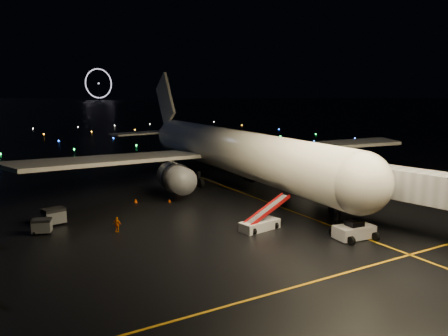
{
  "coord_description": "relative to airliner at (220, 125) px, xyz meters",
  "views": [
    {
      "loc": [
        -20.47,
        -33.49,
        14.2
      ],
      "look_at": [
        5.75,
        12.0,
        5.0
      ],
      "focal_mm": 35.0,
      "sensor_mm": 36.0,
      "label": 1
    }
  ],
  "objects": [
    {
      "name": "safety_cone_2",
      "position": [
        -16.02,
        -5.95,
        -8.76
      ],
      "size": [
        0.6,
        0.6,
        0.51
      ],
      "primitive_type": "cone",
      "rotation": [
        0.0,
        0.0,
        0.43
      ],
      "color": "#F34900",
      "rests_on": "ground"
    },
    {
      "name": "ground",
      "position": [
        -13.1,
        274.13,
        -9.02
      ],
      "size": [
        2000.0,
        2000.0,
        0.0
      ],
      "primitive_type": "plane",
      "color": "black",
      "rests_on": "ground"
    },
    {
      "name": "pushback_tug",
      "position": [
        -2.08,
        -30.24,
        -8.09
      ],
      "size": [
        4.08,
        2.42,
        1.85
      ],
      "primitive_type": "cube",
      "rotation": [
        0.0,
        0.0,
        -0.1
      ],
      "color": "silver",
      "rests_on": "ground"
    },
    {
      "name": "lane_cross",
      "position": [
        -18.1,
        -35.87,
        -9.01
      ],
      "size": [
        60.0,
        0.25,
        0.02
      ],
      "primitive_type": "cube",
      "color": "orange",
      "rests_on": "ground"
    },
    {
      "name": "belt_loader",
      "position": [
        -8.51,
        -23.34,
        -7.45
      ],
      "size": [
        6.64,
        2.72,
        3.12
      ],
      "primitive_type": null,
      "rotation": [
        0.0,
        0.0,
        0.15
      ],
      "color": "silver",
      "rests_on": "ground"
    },
    {
      "name": "airliner",
      "position": [
        0.0,
        0.0,
        0.0
      ],
      "size": [
        66.74,
        63.73,
        18.03
      ],
      "primitive_type": null,
      "rotation": [
        0.0,
        0.0,
        -0.05
      ],
      "color": "white",
      "rests_on": "ground"
    },
    {
      "name": "baggage_cart_1",
      "position": [
        -27.06,
        -10.11,
        -8.21
      ],
      "size": [
        1.92,
        1.37,
        1.61
      ],
      "primitive_type": "cube",
      "rotation": [
        0.0,
        0.0,
        -0.02
      ],
      "color": "slate",
      "rests_on": "ground"
    },
    {
      "name": "safety_cone_1",
      "position": [
        -9.12,
        -4.17,
        -8.75
      ],
      "size": [
        0.54,
        0.54,
        0.53
      ],
      "primitive_type": "cone",
      "rotation": [
        0.0,
        0.0,
        -0.18
      ],
      "color": "#F34900",
      "rests_on": "ground"
    },
    {
      "name": "baggage_cart_0",
      "position": [
        -28.35,
        -13.36,
        -8.24
      ],
      "size": [
        2.13,
        1.79,
        1.54
      ],
      "primitive_type": "cube",
      "rotation": [
        0.0,
        0.0,
        -0.33
      ],
      "color": "slate",
      "rests_on": "ground"
    },
    {
      "name": "crew_c",
      "position": [
        -21.62,
        -16.64,
        -8.22
      ],
      "size": [
        0.96,
        0.9,
        1.59
      ],
      "primitive_type": "imported",
      "rotation": [
        0.0,
        0.0,
        -0.7
      ],
      "color": "#FF7B00",
      "rests_on": "ground"
    },
    {
      "name": "baggage_cart_2",
      "position": [
        -26.75,
        -10.81,
        -8.11
      ],
      "size": [
        2.38,
        1.88,
        1.81
      ],
      "primitive_type": "cube",
      "rotation": [
        0.0,
        0.0,
        0.2
      ],
      "color": "slate",
      "rests_on": "ground"
    },
    {
      "name": "taxiway_lights",
      "position": [
        -13.1,
        80.13,
        -8.84
      ],
      "size": [
        164.0,
        92.0,
        0.36
      ],
      "primitive_type": null,
      "color": "black",
      "rests_on": "ground"
    },
    {
      "name": "safety_cone_0",
      "position": [
        -12.15,
        -7.96,
        -8.79
      ],
      "size": [
        0.4,
        0.4,
        0.46
      ],
      "primitive_type": "cone",
      "rotation": [
        0.0,
        0.0,
        -0.0
      ],
      "color": "#F34900",
      "rests_on": "ground"
    },
    {
      "name": "ferris_wheel",
      "position": [
        156.9,
        694.13,
        16.98
      ],
      "size": [
        49.33,
        16.8,
        52.0
      ],
      "primitive_type": null,
      "rotation": [
        0.0,
        0.0,
        0.26
      ],
      "color": "black",
      "rests_on": "ground"
    },
    {
      "name": "lane_centre",
      "position": [
        -1.1,
        -10.87,
        -9.01
      ],
      "size": [
        0.25,
        80.0,
        0.02
      ],
      "primitive_type": "cube",
      "color": "orange",
      "rests_on": "ground"
    }
  ]
}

